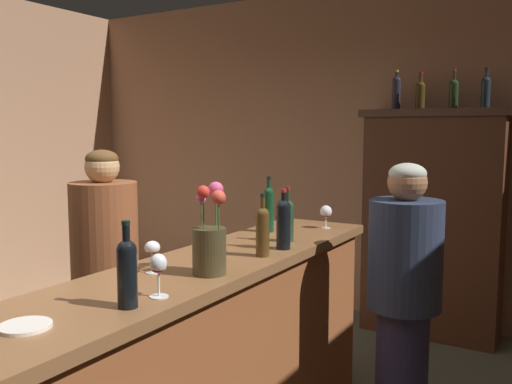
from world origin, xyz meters
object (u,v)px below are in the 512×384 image
Objects in this scene: wine_bottle_merlot at (288,218)px; bartender at (404,296)px; display_cabinet at (432,220)px; wine_bottle_pinot at (283,222)px; bar_counter at (199,378)px; display_bottle_left at (396,92)px; display_bottle_center at (454,92)px; wine_bottle_chardonnay at (127,270)px; wine_glass_mid at (158,266)px; cheese_plate at (25,326)px; display_bottle_midright at (486,90)px; wine_bottle_malbec at (269,207)px; wine_glass_front at (152,249)px; flower_arrangement at (210,242)px; wine_bottle_rose at (263,229)px; patron_in_navy at (106,286)px; display_bottle_midleft at (420,93)px.

bartender reaches higher than wine_bottle_merlot.
wine_bottle_pinot is (-0.27, -2.08, 0.26)m from display_cabinet.
bar_counter is 8.53× the size of display_bottle_left.
wine_bottle_merlot is 2.10m from display_bottle_center.
wine_bottle_chardonnay is 1.27m from wine_bottle_merlot.
bartender is (0.54, 1.28, -0.37)m from wine_glass_mid.
cheese_plate is (0.02, -0.91, 0.54)m from bar_counter.
wine_bottle_pinot is 2.22m from display_bottle_left.
wine_glass_mid is 0.53× the size of display_bottle_midright.
wine_bottle_chardonnay is 0.36m from cheese_plate.
wine_bottle_malbec reaches higher than wine_glass_front.
wine_bottle_pinot is at bearing 86.54° from flower_arrangement.
bartender reaches higher than wine_bottle_rose.
wine_glass_front is at bearing -109.51° from bar_counter.
display_cabinet is 1.17× the size of patron_in_navy.
display_bottle_midright is (0.69, 0.00, -0.02)m from display_bottle_left.
flower_arrangement is at bearing -103.90° from display_bottle_midright.
wine_bottle_pinot is at bearing 43.09° from bartender.
wine_bottle_malbec is 0.85× the size of flower_arrangement.
wine_glass_front is 0.34m from wine_glass_mid.
display_bottle_left is at bearing 86.05° from wine_glass_front.
bartender is (0.54, 0.53, -0.39)m from wine_bottle_rose.
wine_bottle_malbec reaches higher than wine_bottle_merlot.
wine_glass_front is (-0.25, -0.70, -0.04)m from wine_bottle_pinot.
wine_bottle_pinot is 1.00m from patron_in_navy.
display_bottle_left is (-0.05, 2.27, 0.79)m from wine_bottle_rose.
display_bottle_left is (0.19, 2.78, 0.82)m from wine_glass_front.
wine_bottle_pinot is at bearing 89.48° from wine_glass_mid.
wine_glass_mid is 3.13m from display_bottle_midleft.
wine_bottle_malbec is 2.05× the size of wine_glass_mid.
display_bottle_midright is (0.80, 2.57, 1.44)m from bar_counter.
patron_in_navy reaches higher than bar_counter.
display_bottle_left is at bearing 88.48° from cheese_plate.
display_bottle_left is (0.09, 3.48, 0.91)m from cheese_plate.
flower_arrangement is (-0.30, -2.67, 0.26)m from display_cabinet.
wine_bottle_merlot is 1.03m from patron_in_navy.
wine_glass_mid is 0.49m from cheese_plate.
wine_bottle_chardonnay is at bearing -95.21° from wine_glass_mid.
wine_bottle_chardonnay reaches higher than wine_glass_mid.
cheese_plate is at bearing -102.61° from display_bottle_midright.
display_bottle_left is at bearing 88.89° from patron_in_navy.
wine_bottle_chardonnay is 2.16× the size of wine_glass_front.
wine_bottle_rose is (0.06, -0.38, 0.01)m from wine_bottle_merlot.
wine_bottle_chardonnay is 1.00× the size of wine_bottle_merlot.
cheese_plate is 1.88m from bartender.
display_bottle_center is (0.40, 3.03, 0.78)m from wine_glass_mid.
display_bottle_left reaches higher than flower_arrangement.
display_bottle_midleft reaches higher than bar_counter.
display_bottle_left is 0.21× the size of bartender.
display_bottle_midright reaches higher than wine_glass_mid.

